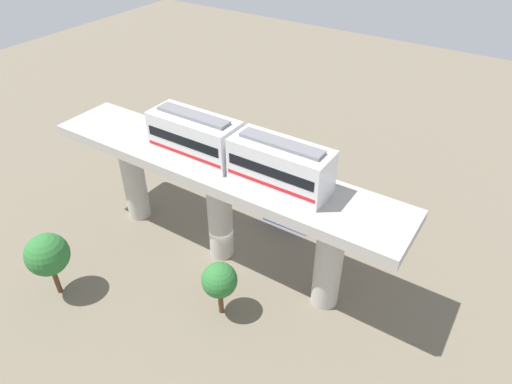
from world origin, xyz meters
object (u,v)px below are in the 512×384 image
at_px(parked_car_blue, 289,215).
at_px(tree_near_viaduct, 219,280).
at_px(parked_car_red, 353,219).
at_px(parked_car_black, 229,158).
at_px(tree_mid_lot, 47,255).
at_px(train, 235,150).

relative_size(parked_car_blue, tree_near_viaduct, 0.97).
bearing_deg(parked_car_red, parked_car_black, -90.12).
xyz_separation_m(tree_near_viaduct, tree_mid_lot, (4.98, -11.03, 0.58)).
xyz_separation_m(parked_car_black, tree_near_viaduct, (15.94, 10.80, 2.36)).
xyz_separation_m(train, tree_mid_lot, (9.84, -9.13, -6.44)).
distance_m(parked_car_red, tree_near_viaduct, 14.51).
height_order(parked_car_black, tree_mid_lot, tree_mid_lot).
height_order(parked_car_red, parked_car_blue, same).
bearing_deg(train, parked_car_blue, 171.35).
relative_size(train, tree_near_viaduct, 3.11).
bearing_deg(tree_near_viaduct, parked_car_black, -145.88).
distance_m(parked_car_red, tree_mid_lot, 24.16).
height_order(parked_car_blue, parked_car_black, same).
relative_size(train, parked_car_black, 3.17).
bearing_deg(train, tree_mid_lot, -42.85).
relative_size(parked_car_red, parked_car_black, 1.03).
bearing_deg(parked_car_red, tree_near_viaduct, -7.58).
bearing_deg(parked_car_red, train, -24.80).
bearing_deg(parked_car_blue, train, -9.70).
distance_m(train, parked_car_blue, 11.34).
bearing_deg(parked_car_black, tree_mid_lot, -2.95).
bearing_deg(tree_mid_lot, tree_near_viaduct, 114.32).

